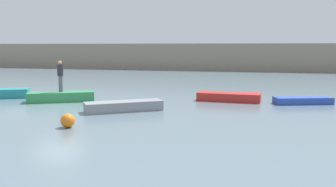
% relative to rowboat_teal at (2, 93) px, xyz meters
% --- Properties ---
extents(ground_plane, '(120.00, 120.00, 0.00)m').
position_rel_rowboat_teal_xyz_m(ground_plane, '(4.73, -1.85, -0.27)').
color(ground_plane, slate).
extents(embankment_wall, '(80.00, 1.20, 3.35)m').
position_rel_rowboat_teal_xyz_m(embankment_wall, '(4.73, 27.33, 1.41)').
color(embankment_wall, gray).
rests_on(embankment_wall, ground_plane).
extents(rowboat_teal, '(3.13, 2.26, 0.53)m').
position_rel_rowboat_teal_xyz_m(rowboat_teal, '(0.00, 0.00, 0.00)').
color(rowboat_teal, teal).
rests_on(rowboat_teal, ground_plane).
extents(rowboat_green, '(3.61, 2.56, 0.54)m').
position_rel_rowboat_teal_xyz_m(rowboat_green, '(4.12, -0.39, 0.00)').
color(rowboat_green, '#2D7F47').
rests_on(rowboat_green, ground_plane).
extents(rowboat_grey, '(3.54, 2.86, 0.46)m').
position_rel_rowboat_teal_xyz_m(rowboat_grey, '(8.54, -2.32, -0.03)').
color(rowboat_grey, gray).
rests_on(rowboat_grey, ground_plane).
extents(rowboat_red, '(3.50, 1.42, 0.46)m').
position_rel_rowboat_teal_xyz_m(rowboat_red, '(13.04, 2.17, -0.03)').
color(rowboat_red, red).
rests_on(rowboat_red, ground_plane).
extents(rowboat_blue, '(3.13, 1.85, 0.36)m').
position_rel_rowboat_teal_xyz_m(rowboat_blue, '(16.92, 2.09, -0.08)').
color(rowboat_blue, '#2B4CAD').
rests_on(rowboat_blue, ground_plane).
extents(person_dark_shirt, '(0.32, 0.32, 1.71)m').
position_rel_rowboat_teal_xyz_m(person_dark_shirt, '(4.12, -0.39, 1.22)').
color(person_dark_shirt, '#4C4C56').
rests_on(person_dark_shirt, rowboat_green).
extents(mooring_buoy, '(0.53, 0.53, 0.53)m').
position_rel_rowboat_teal_xyz_m(mooring_buoy, '(7.79, -6.13, 0.00)').
color(mooring_buoy, orange).
rests_on(mooring_buoy, ground_plane).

